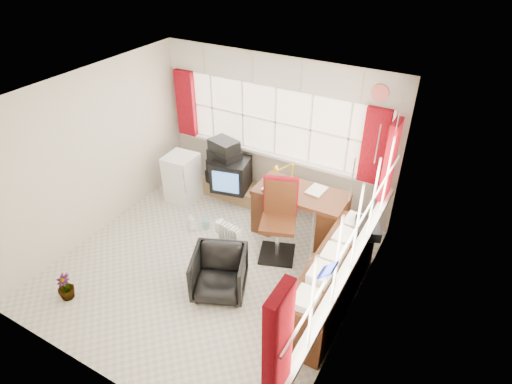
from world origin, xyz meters
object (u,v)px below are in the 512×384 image
tv_bench (239,191)px  mini_fridge (182,178)px  office_chair (219,273)px  task_chair (279,215)px  crt_tv (231,174)px  desk (300,211)px  desk_lamp (292,170)px  radiator (230,244)px  credenza (332,280)px

tv_bench → mini_fridge: 1.01m
office_chair → mini_fridge: (-1.76, 1.54, 0.10)m
task_chair → crt_tv: 1.53m
desk → desk_lamp: bearing=154.6°
desk → radiator: bearing=-124.5°
desk → office_chair: 1.66m
radiator → credenza: bearing=-4.7°
desk_lamp → radiator: bearing=-113.2°
desk → task_chair: 0.54m
desk → desk_lamp: size_ratio=3.59×
desk_lamp → tv_bench: size_ratio=0.27×
crt_tv → mini_fridge: 0.85m
desk → credenza: (0.93, -1.08, -0.04)m
task_chair → desk: bearing=77.3°
task_chair → tv_bench: size_ratio=0.86×
desk_lamp → crt_tv: (-1.21, 0.20, -0.54)m
tv_bench → radiator: bearing=-63.5°
desk_lamp → mini_fridge: bearing=-175.1°
radiator → mini_fridge: bearing=149.9°
crt_tv → radiator: bearing=-58.6°
desk → task_chair: (-0.11, -0.49, 0.20)m
office_chair → radiator: bearing=87.8°
credenza → crt_tv: size_ratio=2.88×
tv_bench → mini_fridge: bearing=-148.3°
desk → tv_bench: desk is taller
desk → crt_tv: desk is taller
crt_tv → mini_fridge: size_ratio=0.83×
office_chair → crt_tv: (-1.01, 1.91, 0.20)m
task_chair → desk_lamp: bearing=99.1°
task_chair → office_chair: task_chair is taller
crt_tv → mini_fridge: bearing=-154.0°
office_chair → tv_bench: 2.26m
crt_tv → tv_bench: bearing=63.8°
desk_lamp → task_chair: size_ratio=0.32×
tv_bench → desk_lamp: bearing=-16.7°
tv_bench → crt_tv: 0.42m
desk_lamp → task_chair: task_chair is taller
mini_fridge → desk: bearing=1.9°
task_chair → tv_bench: (-1.24, 0.93, -0.51)m
office_chair → mini_fridge: size_ratio=0.83×
task_chair → office_chair: size_ratio=1.74×
desk → office_chair: size_ratio=1.99×
credenza → tv_bench: size_ratio=1.43×
credenza → tv_bench: credenza is taller
office_chair → desk_lamp: bearing=60.5°
task_chair → office_chair: (-0.30, -1.12, -0.32)m
task_chair → tv_bench: task_chair is taller
task_chair → radiator: (-0.54, -0.46, -0.41)m
task_chair → credenza: size_ratio=0.60×
desk → office_chair: (-0.41, -1.61, -0.12)m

